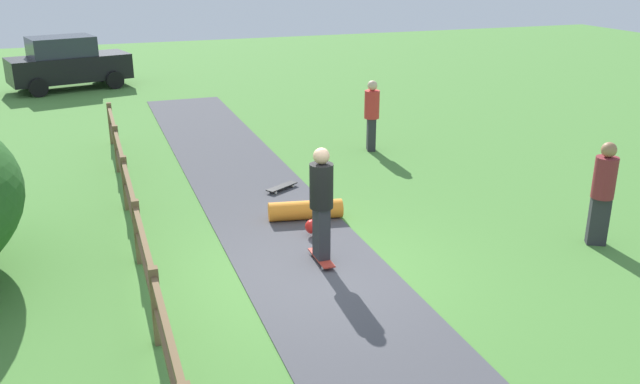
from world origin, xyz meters
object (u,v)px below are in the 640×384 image
(bystander_maroon, at_px, (603,189))
(parked_car_black, at_px, (68,63))
(skater_riding, at_px, (321,199))
(skateboard_loose, at_px, (282,187))
(bystander_red, at_px, (372,112))
(skater_fallen, at_px, (306,211))

(bystander_maroon, xyz_separation_m, parked_car_black, (-8.63, 17.90, -0.07))
(skater_riding, xyz_separation_m, parked_car_black, (-3.84, 17.02, -0.16))
(bystander_maroon, relative_size, parked_car_black, 0.41)
(skater_riding, height_order, bystander_maroon, skater_riding)
(skater_riding, xyz_separation_m, skateboard_loose, (0.39, 3.62, -1.03))
(bystander_maroon, bearing_deg, skater_riding, 169.60)
(bystander_red, height_order, parked_car_black, parked_car_black)
(bystander_red, distance_m, parked_car_black, 13.33)
(skater_riding, relative_size, skater_fallen, 1.34)
(skater_riding, height_order, parked_car_black, skater_riding)
(skater_riding, bearing_deg, skateboard_loose, 83.87)
(skater_fallen, distance_m, bystander_red, 5.15)
(skater_riding, height_order, skater_fallen, skater_riding)
(bystander_maroon, bearing_deg, skater_fallen, 149.04)
(skateboard_loose, relative_size, bystander_maroon, 0.43)
(skater_fallen, bearing_deg, parked_car_black, 105.31)
(parked_car_black, bearing_deg, skater_fallen, -74.69)
(skater_fallen, bearing_deg, bystander_maroon, -30.96)
(skater_riding, bearing_deg, skater_fallen, 79.55)
(bystander_red, relative_size, bystander_maroon, 0.98)
(skater_fallen, xyz_separation_m, parked_car_black, (-4.17, 15.22, 0.76))
(parked_car_black, bearing_deg, skater_riding, -77.30)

